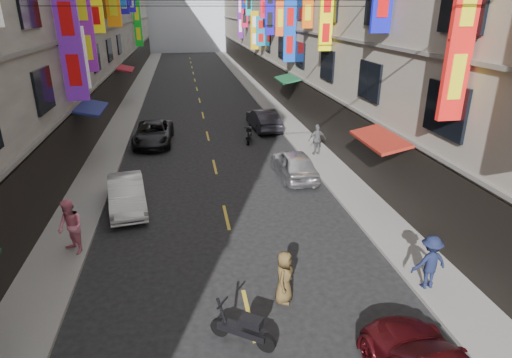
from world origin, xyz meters
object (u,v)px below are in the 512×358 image
object	(u,v)px
pedestrian_lfar	(70,227)
car_left_far	(153,133)
car_right_far	(263,119)
car_right_mid	(294,164)
scooter_far_right	(249,135)
scooter_crossing	(244,329)
pedestrian_rfar	(317,140)
car_left_mid	(127,194)
pedestrian_crossing	(284,277)
pedestrian_rnear	(430,262)

from	to	relation	value
pedestrian_lfar	car_left_far	bearing A→B (deg)	130.02
car_right_far	car_right_mid	bearing A→B (deg)	84.22
scooter_far_right	car_left_far	xyz separation A→B (m)	(-5.90, 0.52, 0.23)
car_right_far	pedestrian_lfar	size ratio (longest dim) A/B	2.28
scooter_crossing	pedestrian_rfar	distance (m)	15.12
car_left_mid	pedestrian_crossing	size ratio (longest dim) A/B	2.54
pedestrian_rnear	pedestrian_lfar	bearing A→B (deg)	-23.31
car_right_mid	pedestrian_lfar	distance (m)	10.87
car_left_mid	car_right_mid	bearing A→B (deg)	8.21
pedestrian_crossing	scooter_far_right	bearing A→B (deg)	21.69
car_right_mid	pedestrian_rnear	distance (m)	9.75
car_left_mid	car_left_far	xyz separation A→B (m)	(0.60, 9.34, 0.00)
scooter_far_right	car_left_far	bearing A→B (deg)	7.77
car_left_far	scooter_crossing	bearing A→B (deg)	-77.51
car_right_far	scooter_far_right	bearing A→B (deg)	57.27
scooter_far_right	pedestrian_rnear	xyz separation A→B (m)	(2.90, -16.07, 0.52)
car_left_far	pedestrian_rfar	distance (m)	10.11
pedestrian_lfar	scooter_crossing	bearing A→B (deg)	4.11
car_left_mid	pedestrian_rnear	size ratio (longest dim) A/B	2.41
pedestrian_crossing	pedestrian_rfar	bearing A→B (deg)	5.63
scooter_far_right	pedestrian_rnear	bearing A→B (deg)	113.04
car_right_far	pedestrian_crossing	distance (m)	18.78
car_right_far	pedestrian_rfar	xyz separation A→B (m)	(1.92, -6.25, 0.28)
car_left_far	car_right_far	bearing A→B (deg)	19.14
car_right_mid	pedestrian_crossing	distance (m)	9.78
pedestrian_crossing	car_right_mid	bearing A→B (deg)	10.85
scooter_crossing	pedestrian_crossing	xyz separation A→B (m)	(1.37, 1.49, 0.36)
pedestrian_lfar	pedestrian_rnear	distance (m)	11.45
car_left_mid	pedestrian_rnear	bearing A→B (deg)	-46.30
scooter_crossing	car_left_mid	xyz separation A→B (m)	(-3.71, 8.54, 0.23)
car_left_mid	car_left_far	world-z (taller)	car_left_far
pedestrian_lfar	car_left_mid	bearing A→B (deg)	116.93
scooter_crossing	pedestrian_rfar	bearing A→B (deg)	10.53
scooter_crossing	scooter_far_right	world-z (taller)	same
scooter_crossing	pedestrian_rnear	bearing A→B (deg)	-42.76
car_left_mid	pedestrian_lfar	world-z (taller)	pedestrian_lfar
car_right_mid	scooter_crossing	bearing A→B (deg)	68.54
scooter_crossing	car_right_mid	world-z (taller)	car_right_mid
car_left_mid	pedestrian_lfar	xyz separation A→B (m)	(-1.40, -3.47, 0.41)
scooter_far_right	scooter_crossing	bearing A→B (deg)	93.69
pedestrian_rnear	pedestrian_crossing	xyz separation A→B (m)	(-4.31, 0.21, -0.16)
pedestrian_rnear	pedestrian_rfar	bearing A→B (deg)	-96.05
scooter_crossing	car_right_mid	xyz separation A→B (m)	(4.06, 10.90, 0.27)
car_right_far	pedestrian_rnear	xyz separation A→B (m)	(1.47, -18.77, 0.24)
scooter_far_right	pedestrian_rnear	distance (m)	16.34
car_left_mid	pedestrian_rfar	size ratio (longest dim) A/B	2.32
pedestrian_crossing	car_right_far	bearing A→B (deg)	18.07
car_left_far	pedestrian_crossing	xyz separation A→B (m)	(4.49, -16.39, 0.13)
scooter_far_right	pedestrian_rfar	world-z (taller)	pedestrian_rfar
scooter_crossing	car_right_far	world-z (taller)	car_right_far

